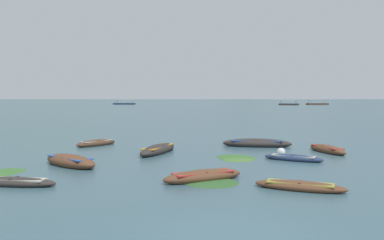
{
  "coord_description": "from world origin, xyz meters",
  "views": [
    {
      "loc": [
        -1.08,
        -8.36,
        3.25
      ],
      "look_at": [
        0.17,
        33.01,
        0.8
      ],
      "focal_mm": 34.86,
      "sensor_mm": 36.0,
      "label": 1
    }
  ],
  "objects_px": {
    "rowboat_2": "(96,143)",
    "rowboat_3": "(158,150)",
    "rowboat_7": "(203,176)",
    "rowboat_11": "(14,182)",
    "rowboat_0": "(70,161)",
    "ferry_1": "(289,104)",
    "rowboat_4": "(300,186)",
    "rowboat_1": "(293,158)",
    "rowboat_6": "(257,143)",
    "ferry_2": "(317,104)",
    "mooring_buoy": "(281,152)",
    "ferry_0": "(124,104)",
    "rowboat_5": "(327,149)"
  },
  "relations": [
    {
      "from": "rowboat_4",
      "to": "rowboat_6",
      "type": "bearing_deg",
      "value": 85.72
    },
    {
      "from": "rowboat_1",
      "to": "rowboat_4",
      "type": "distance_m",
      "value": 6.36
    },
    {
      "from": "rowboat_7",
      "to": "rowboat_0",
      "type": "bearing_deg",
      "value": 151.11
    },
    {
      "from": "rowboat_4",
      "to": "rowboat_7",
      "type": "xyz_separation_m",
      "value": [
        -3.34,
        1.58,
        0.04
      ]
    },
    {
      "from": "rowboat_4",
      "to": "ferry_2",
      "type": "xyz_separation_m",
      "value": [
        60.98,
        163.1,
        0.32
      ]
    },
    {
      "from": "rowboat_4",
      "to": "rowboat_11",
      "type": "bearing_deg",
      "value": 174.72
    },
    {
      "from": "rowboat_6",
      "to": "ferry_1",
      "type": "bearing_deg",
      "value": 72.94
    },
    {
      "from": "rowboat_3",
      "to": "ferry_2",
      "type": "distance_m",
      "value": 167.83
    },
    {
      "from": "rowboat_3",
      "to": "rowboat_6",
      "type": "xyz_separation_m",
      "value": [
        6.45,
        2.75,
        0.01
      ]
    },
    {
      "from": "rowboat_3",
      "to": "ferry_2",
      "type": "relative_size",
      "value": 0.42
    },
    {
      "from": "rowboat_5",
      "to": "rowboat_7",
      "type": "xyz_separation_m",
      "value": [
        -7.9,
        -7.43,
        -0.0
      ]
    },
    {
      "from": "rowboat_4",
      "to": "rowboat_1",
      "type": "bearing_deg",
      "value": 75.09
    },
    {
      "from": "ferry_2",
      "to": "rowboat_3",
      "type": "bearing_deg",
      "value": -113.36
    },
    {
      "from": "rowboat_1",
      "to": "ferry_1",
      "type": "bearing_deg",
      "value": 73.82
    },
    {
      "from": "ferry_0",
      "to": "ferry_1",
      "type": "relative_size",
      "value": 1.2
    },
    {
      "from": "rowboat_2",
      "to": "rowboat_11",
      "type": "xyz_separation_m",
      "value": [
        -0.44,
        -11.58,
        -0.04
      ]
    },
    {
      "from": "ferry_1",
      "to": "ferry_0",
      "type": "bearing_deg",
      "value": 167.09
    },
    {
      "from": "ferry_2",
      "to": "rowboat_4",
      "type": "bearing_deg",
      "value": -110.5
    },
    {
      "from": "rowboat_2",
      "to": "ferry_1",
      "type": "distance_m",
      "value": 153.28
    },
    {
      "from": "rowboat_1",
      "to": "mooring_buoy",
      "type": "xyz_separation_m",
      "value": [
        -0.03,
        2.25,
        -0.02
      ]
    },
    {
      "from": "rowboat_1",
      "to": "rowboat_3",
      "type": "height_order",
      "value": "rowboat_3"
    },
    {
      "from": "rowboat_0",
      "to": "rowboat_3",
      "type": "height_order",
      "value": "rowboat_0"
    },
    {
      "from": "mooring_buoy",
      "to": "rowboat_5",
      "type": "bearing_deg",
      "value": 11.78
    },
    {
      "from": "rowboat_0",
      "to": "rowboat_1",
      "type": "distance_m",
      "value": 11.24
    },
    {
      "from": "rowboat_3",
      "to": "rowboat_5",
      "type": "distance_m",
      "value": 10.13
    },
    {
      "from": "rowboat_0",
      "to": "rowboat_6",
      "type": "bearing_deg",
      "value": 33.0
    },
    {
      "from": "rowboat_0",
      "to": "ferry_2",
      "type": "xyz_separation_m",
      "value": [
        70.53,
        158.09,
        0.24
      ]
    },
    {
      "from": "rowboat_1",
      "to": "rowboat_4",
      "type": "xyz_separation_m",
      "value": [
        -1.64,
        -6.14,
        -0.0
      ]
    },
    {
      "from": "rowboat_0",
      "to": "rowboat_1",
      "type": "xyz_separation_m",
      "value": [
        11.18,
        1.14,
        -0.08
      ]
    },
    {
      "from": "rowboat_1",
      "to": "mooring_buoy",
      "type": "bearing_deg",
      "value": 90.87
    },
    {
      "from": "rowboat_7",
      "to": "rowboat_11",
      "type": "bearing_deg",
      "value": -175.02
    },
    {
      "from": "rowboat_2",
      "to": "rowboat_3",
      "type": "distance_m",
      "value": 5.65
    },
    {
      "from": "rowboat_4",
      "to": "rowboat_11",
      "type": "xyz_separation_m",
      "value": [
        -10.44,
        0.96,
        -0.0
      ]
    },
    {
      "from": "mooring_buoy",
      "to": "ferry_0",
      "type": "bearing_deg",
      "value": 101.63
    },
    {
      "from": "rowboat_0",
      "to": "ferry_1",
      "type": "xyz_separation_m",
      "value": [
        54.55,
        150.61,
        0.24
      ]
    },
    {
      "from": "ferry_0",
      "to": "ferry_1",
      "type": "height_order",
      "value": "same"
    },
    {
      "from": "rowboat_0",
      "to": "ferry_0",
      "type": "height_order",
      "value": "ferry_0"
    },
    {
      "from": "rowboat_1",
      "to": "ferry_0",
      "type": "distance_m",
      "value": 170.62
    },
    {
      "from": "ferry_2",
      "to": "mooring_buoy",
      "type": "distance_m",
      "value": 165.71
    },
    {
      "from": "rowboat_2",
      "to": "ferry_1",
      "type": "bearing_deg",
      "value": 68.97
    },
    {
      "from": "rowboat_0",
      "to": "rowboat_5",
      "type": "height_order",
      "value": "rowboat_0"
    },
    {
      "from": "rowboat_2",
      "to": "ferry_2",
      "type": "height_order",
      "value": "ferry_2"
    },
    {
      "from": "rowboat_0",
      "to": "mooring_buoy",
      "type": "distance_m",
      "value": 11.65
    },
    {
      "from": "rowboat_3",
      "to": "rowboat_7",
      "type": "distance_m",
      "value": 7.77
    },
    {
      "from": "rowboat_1",
      "to": "ferry_1",
      "type": "distance_m",
      "value": 155.63
    },
    {
      "from": "ferry_1",
      "to": "rowboat_5",
      "type": "bearing_deg",
      "value": -105.43
    },
    {
      "from": "ferry_1",
      "to": "rowboat_4",
      "type": "bearing_deg",
      "value": -106.13
    },
    {
      "from": "rowboat_7",
      "to": "rowboat_6",
      "type": "bearing_deg",
      "value": 67.5
    },
    {
      "from": "ferry_0",
      "to": "rowboat_1",
      "type": "bearing_deg",
      "value": -78.51
    },
    {
      "from": "rowboat_5",
      "to": "rowboat_6",
      "type": "relative_size",
      "value": 0.73
    }
  ]
}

